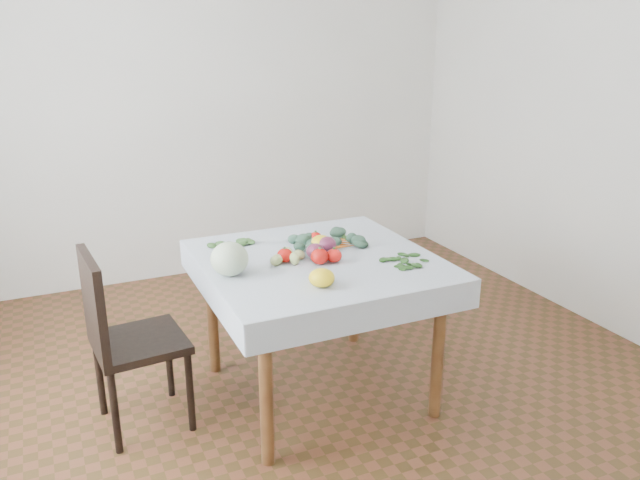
# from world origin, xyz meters

# --- Properties ---
(ground) EXTENTS (4.00, 4.00, 0.00)m
(ground) POSITION_xyz_m (0.00, 0.00, 0.00)
(ground) COLOR brown
(back_wall) EXTENTS (4.00, 0.04, 2.70)m
(back_wall) POSITION_xyz_m (0.00, 2.00, 1.35)
(back_wall) COLOR white
(back_wall) RESTS_ON ground
(table) EXTENTS (1.00, 1.00, 0.75)m
(table) POSITION_xyz_m (0.00, 0.00, 0.65)
(table) COLOR brown
(table) RESTS_ON ground
(tablecloth) EXTENTS (1.12, 1.12, 0.01)m
(tablecloth) POSITION_xyz_m (0.00, 0.00, 0.75)
(tablecloth) COLOR white
(tablecloth) RESTS_ON table
(chair) EXTENTS (0.44, 0.44, 0.89)m
(chair) POSITION_xyz_m (-0.96, 0.09, 0.51)
(chair) COLOR black
(chair) RESTS_ON ground
(cabbage) EXTENTS (0.23, 0.23, 0.16)m
(cabbage) POSITION_xyz_m (-0.46, -0.04, 0.83)
(cabbage) COLOR #B5C5A5
(cabbage) RESTS_ON tablecloth
(tomato_a) EXTENTS (0.10, 0.10, 0.07)m
(tomato_a) POSITION_xyz_m (-0.17, 0.02, 0.79)
(tomato_a) COLOR red
(tomato_a) RESTS_ON tablecloth
(tomato_b) EXTENTS (0.07, 0.07, 0.06)m
(tomato_b) POSITION_xyz_m (0.08, 0.21, 0.79)
(tomato_b) COLOR red
(tomato_b) RESTS_ON tablecloth
(tomato_c) EXTENTS (0.09, 0.09, 0.07)m
(tomato_c) POSITION_xyz_m (0.05, -0.09, 0.79)
(tomato_c) COLOR red
(tomato_c) RESTS_ON tablecloth
(tomato_d) EXTENTS (0.11, 0.11, 0.08)m
(tomato_d) POSITION_xyz_m (-0.03, -0.08, 0.79)
(tomato_d) COLOR red
(tomato_d) RESTS_ON tablecloth
(heirloom_back) EXTENTS (0.12, 0.12, 0.07)m
(heirloom_back) POSITION_xyz_m (0.07, 0.12, 0.79)
(heirloom_back) COLOR yellow
(heirloom_back) RESTS_ON tablecloth
(heirloom_front) EXTENTS (0.13, 0.13, 0.08)m
(heirloom_front) POSITION_xyz_m (-0.13, -0.34, 0.80)
(heirloom_front) COLOR yellow
(heirloom_front) RESTS_ON tablecloth
(onion_a) EXTENTS (0.12, 0.12, 0.08)m
(onion_a) POSITION_xyz_m (-0.01, -0.00, 0.79)
(onion_a) COLOR #5C1A33
(onion_a) RESTS_ON tablecloth
(onion_b) EXTENTS (0.11, 0.11, 0.08)m
(onion_b) POSITION_xyz_m (0.09, 0.07, 0.79)
(onion_b) COLOR #5C1A33
(onion_b) RESTS_ON tablecloth
(tomatillo_cluster) EXTENTS (0.14, 0.13, 0.05)m
(tomatillo_cluster) POSITION_xyz_m (-0.17, -0.01, 0.78)
(tomatillo_cluster) COLOR #ADBE6D
(tomatillo_cluster) RESTS_ON tablecloth
(carrot_bunch) EXTENTS (0.20, 0.21, 0.03)m
(carrot_bunch) POSITION_xyz_m (0.15, 0.14, 0.77)
(carrot_bunch) COLOR #E75319
(carrot_bunch) RESTS_ON tablecloth
(kale_bunch) EXTENTS (0.32, 0.30, 0.05)m
(kale_bunch) POSITION_xyz_m (0.10, 0.18, 0.78)
(kale_bunch) COLOR #375B48
(kale_bunch) RESTS_ON tablecloth
(basil_bunch) EXTENTS (0.24, 0.20, 0.01)m
(basil_bunch) POSITION_xyz_m (0.34, -0.23, 0.76)
(basil_bunch) COLOR #224C17
(basil_bunch) RESTS_ON tablecloth
(dill_bunch) EXTENTS (0.22, 0.20, 0.02)m
(dill_bunch) POSITION_xyz_m (-0.35, 0.30, 0.77)
(dill_bunch) COLOR #416E32
(dill_bunch) RESTS_ON tablecloth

